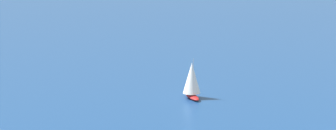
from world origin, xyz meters
TOP-DOWN VIEW (x-y plane):
  - sailboat_ahead at (66.87, -34.47)m, footprint 10.63×6.14m

SIDE VIEW (x-z plane):
  - sailboat_ahead at x=66.87m, z-range -0.59..12.89m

